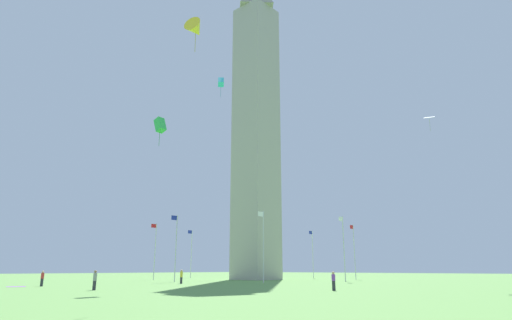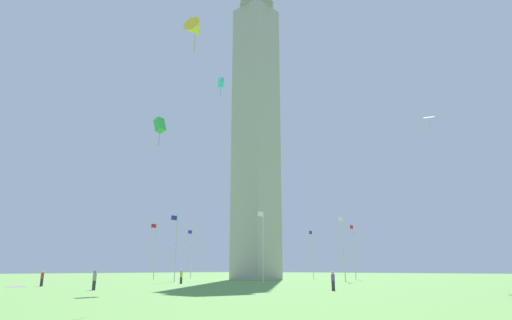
{
  "view_description": "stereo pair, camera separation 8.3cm",
  "coord_description": "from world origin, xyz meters",
  "views": [
    {
      "loc": [
        55.95,
        49.87,
        1.81
      ],
      "look_at": [
        0.0,
        0.0,
        21.07
      ],
      "focal_mm": 29.76,
      "sensor_mm": 36.0,
      "label": 1
    },
    {
      "loc": [
        55.89,
        49.93,
        1.81
      ],
      "look_at": [
        0.0,
        0.0,
        21.07
      ],
      "focal_mm": 29.76,
      "sensor_mm": 36.0,
      "label": 2
    }
  ],
  "objects": [
    {
      "name": "person_red_shirt",
      "position": [
        36.15,
        1.69,
        0.8
      ],
      "size": [
        0.32,
        0.32,
        1.62
      ],
      "rotation": [
        0.0,
        0.0,
        -3.19
      ],
      "color": "#2D2D38",
      "rests_on": "ground"
    },
    {
      "name": "obelisk_monument",
      "position": [
        0.0,
        0.0,
        29.47
      ],
      "size": [
        6.48,
        6.48,
        58.94
      ],
      "color": "#A8A399",
      "rests_on": "ground"
    },
    {
      "name": "kite_cyan_box",
      "position": [
        18.16,
        9.57,
        27.27
      ],
      "size": [
        1.59,
        1.64,
        3.01
      ],
      "color": "#33C6D1"
    },
    {
      "name": "person_yellow_shirt",
      "position": [
        21.18,
        6.37,
        0.86
      ],
      "size": [
        0.32,
        0.32,
        1.74
      ],
      "rotation": [
        0.0,
        0.0,
        -3.01
      ],
      "color": "#2D2D38",
      "rests_on": "ground"
    },
    {
      "name": "kite_green_box",
      "position": [
        31.79,
        15.16,
        16.08
      ],
      "size": [
        0.88,
        1.28,
        3.02
      ],
      "color": "green"
    },
    {
      "name": "person_gray_shirt",
      "position": [
        36.58,
        13.67,
        0.84
      ],
      "size": [
        0.32,
        0.32,
        1.7
      ],
      "rotation": [
        0.0,
        0.0,
        -3.24
      ],
      "color": "#2D2D38",
      "rests_on": "ground"
    },
    {
      "name": "flagpole_nw",
      "position": [
        12.28,
        -12.23,
        5.12
      ],
      "size": [
        1.12,
        0.14,
        9.44
      ],
      "color": "silver",
      "rests_on": "ground"
    },
    {
      "name": "flagpole_w",
      "position": [
        0.05,
        -17.3,
        5.12
      ],
      "size": [
        1.12,
        0.14,
        9.44
      ],
      "color": "silver",
      "rests_on": "ground"
    },
    {
      "name": "flagpole_s",
      "position": [
        -17.25,
        0.0,
        5.12
      ],
      "size": [
        1.12,
        0.14,
        9.44
      ],
      "color": "silver",
      "rests_on": "ground"
    },
    {
      "name": "flagpole_n",
      "position": [
        17.35,
        0.0,
        5.12
      ],
      "size": [
        1.12,
        0.14,
        9.44
      ],
      "color": "silver",
      "rests_on": "ground"
    },
    {
      "name": "kite_white_diamond",
      "position": [
        8.6,
        34.23,
        18.56
      ],
      "size": [
        1.43,
        1.48,
        1.91
      ],
      "color": "white"
    },
    {
      "name": "person_purple_shirt",
      "position": [
        23.21,
        29.64,
        0.79
      ],
      "size": [
        0.32,
        0.32,
        1.59
      ],
      "rotation": [
        0.0,
        0.0,
        -1.73
      ],
      "color": "#2D2D38",
      "rests_on": "ground"
    },
    {
      "name": "flagpole_sw",
      "position": [
        -12.18,
        -12.23,
        5.12
      ],
      "size": [
        1.12,
        0.14,
        9.44
      ],
      "color": "silver",
      "rests_on": "ground"
    },
    {
      "name": "kite_yellow_delta",
      "position": [
        35.23,
        24.48,
        21.7
      ],
      "size": [
        2.18,
        2.04,
        3.07
      ],
      "color": "yellow"
    },
    {
      "name": "picnic_blanket_near_first_person",
      "position": [
        38.24,
        0.55,
        0.01
      ],
      "size": [
        2.1,
        1.82,
        0.01
      ],
      "primitive_type": "cube",
      "rotation": [
        0.0,
        0.0,
        2.88
      ],
      "color": "purple",
      "rests_on": "ground"
    },
    {
      "name": "ground_plane",
      "position": [
        0.0,
        0.0,
        0.0
      ],
      "size": [
        260.0,
        260.0,
        0.0
      ],
      "primitive_type": "plane",
      "color": "#609347"
    },
    {
      "name": "flagpole_ne",
      "position": [
        12.28,
        12.23,
        5.12
      ],
      "size": [
        1.12,
        0.14,
        9.44
      ],
      "color": "silver",
      "rests_on": "ground"
    },
    {
      "name": "flagpole_se",
      "position": [
        -12.18,
        12.23,
        5.12
      ],
      "size": [
        1.12,
        0.14,
        9.44
      ],
      "color": "silver",
      "rests_on": "ground"
    },
    {
      "name": "flagpole_e",
      "position": [
        0.05,
        17.3,
        5.12
      ],
      "size": [
        1.12,
        0.14,
        9.44
      ],
      "color": "silver",
      "rests_on": "ground"
    }
  ]
}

